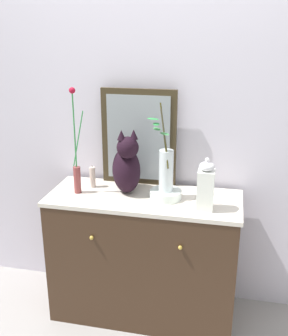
{
  "coord_description": "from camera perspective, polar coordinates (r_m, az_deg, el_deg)",
  "views": [
    {
      "loc": [
        0.48,
        -2.18,
        1.79
      ],
      "look_at": [
        0.0,
        0.0,
        1.0
      ],
      "focal_mm": 43.46,
      "sensor_mm": 36.0,
      "label": 1
    }
  ],
  "objects": [
    {
      "name": "jar_lidded_porcelain",
      "position": [
        2.24,
        8.66,
        -2.6
      ],
      "size": [
        0.09,
        0.09,
        0.3
      ],
      "color": "white",
      "rests_on": "sideboard"
    },
    {
      "name": "bowl_porcelain",
      "position": [
        2.4,
        3.06,
        -3.71
      ],
      "size": [
        0.19,
        0.19,
        0.05
      ],
      "primitive_type": "cylinder",
      "color": "white",
      "rests_on": "sideboard"
    },
    {
      "name": "sideboard",
      "position": [
        2.62,
        -0.0,
        -12.26
      ],
      "size": [
        1.16,
        0.48,
        0.82
      ],
      "color": "#3B2719",
      "rests_on": "ground_plane"
    },
    {
      "name": "mirror_leaning",
      "position": [
        2.54,
        -0.75,
        4.28
      ],
      "size": [
        0.47,
        0.03,
        0.61
      ],
      "color": "#372C1A",
      "rests_on": "sideboard"
    },
    {
      "name": "ground_plane",
      "position": [
        2.86,
        -0.0,
        -19.3
      ],
      "size": [
        6.0,
        6.0,
        0.0
      ],
      "primitive_type": "plane",
      "color": "gray"
    },
    {
      "name": "candle_pillar",
      "position": [
        2.57,
        -7.22,
        -1.28
      ],
      "size": [
        0.04,
        0.04,
        0.14
      ],
      "color": "beige",
      "rests_on": "sideboard"
    },
    {
      "name": "vase_slim_green",
      "position": [
        2.46,
        -9.44,
        0.34
      ],
      "size": [
        0.08,
        0.04,
        0.64
      ],
      "color": "brown",
      "rests_on": "sideboard"
    },
    {
      "name": "cat_sitting",
      "position": [
        2.44,
        -2.47,
        0.26
      ],
      "size": [
        0.25,
        0.4,
        0.41
      ],
      "color": "black",
      "rests_on": "sideboard"
    },
    {
      "name": "wall_back",
      "position": [
        2.58,
        1.48,
        8.47
      ],
      "size": [
        4.4,
        0.08,
        2.6
      ],
      "primitive_type": "cube",
      "color": "silver",
      "rests_on": "ground_plane"
    },
    {
      "name": "vase_glass_clear",
      "position": [
        2.34,
        3.08,
        -0.05
      ],
      "size": [
        0.15,
        0.15,
        0.51
      ],
      "color": "silver",
      "rests_on": "bowl_porcelain"
    }
  ]
}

